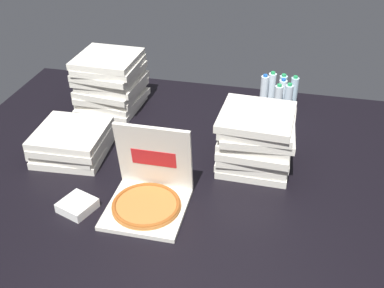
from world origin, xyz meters
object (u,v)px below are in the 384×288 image
water_bottle_1 (282,95)px  water_bottle_3 (288,100)px  pizza_stack_left_mid (72,142)px  water_bottle_6 (278,101)px  water_bottle_2 (282,91)px  pizza_stack_center_near (110,82)px  open_pizza_box (149,193)px  water_bottle_4 (294,93)px  napkin_pile (77,205)px  water_bottle_0 (264,91)px  water_bottle_5 (271,88)px  pizza_stack_left_far (256,139)px

water_bottle_1 → water_bottle_3: same height
pizza_stack_left_mid → water_bottle_6: (1.19, 0.76, 0.03)m
water_bottle_2 → pizza_stack_center_near: bearing=-166.2°
open_pizza_box → water_bottle_1: 1.36m
pizza_stack_center_near → pizza_stack_left_mid: pizza_stack_center_near is taller
water_bottle_3 → water_bottle_4: 0.13m
water_bottle_1 → open_pizza_box: bearing=-116.7°
water_bottle_2 → napkin_pile: (-0.96, -1.41, -0.09)m
water_bottle_0 → water_bottle_5: bearing=50.0°
water_bottle_1 → pizza_stack_left_far: bearing=-98.6°
open_pizza_box → water_bottle_6: size_ratio=1.73×
pizza_stack_center_near → napkin_pile: 1.15m
water_bottle_1 → water_bottle_4: same height
pizza_stack_center_near → water_bottle_3: bearing=6.9°
pizza_stack_left_mid → pizza_stack_center_near: bearing=88.7°
water_bottle_5 → water_bottle_6: bearing=-73.2°
water_bottle_6 → pizza_stack_left_mid: bearing=-147.5°
open_pizza_box → water_bottle_5: open_pizza_box is taller
pizza_stack_left_far → water_bottle_3: size_ratio=1.79×
water_bottle_3 → water_bottle_4: (0.03, 0.13, 0.00)m
pizza_stack_center_near → pizza_stack_left_far: bearing=-24.6°
water_bottle_6 → open_pizza_box: bearing=-117.8°
pizza_stack_left_mid → water_bottle_4: size_ratio=1.76×
open_pizza_box → napkin_pile: open_pizza_box is taller
water_bottle_3 → pizza_stack_center_near: bearing=-173.1°
water_bottle_3 → napkin_pile: 1.62m
pizza_stack_center_near → water_bottle_3: (1.24, 0.15, -0.08)m
pizza_stack_center_near → napkin_pile: bearing=-78.4°
open_pizza_box → pizza_stack_center_near: 1.16m
water_bottle_0 → napkin_pile: (-0.84, -1.37, -0.09)m
pizza_stack_center_near → pizza_stack_left_far: 1.19m
water_bottle_1 → water_bottle_3: (0.05, -0.07, 0.00)m
pizza_stack_center_near → water_bottle_6: size_ratio=1.89×
water_bottle_2 → water_bottle_0: bearing=-164.7°
open_pizza_box → pizza_stack_left_far: open_pizza_box is taller
water_bottle_3 → pizza_stack_left_far: bearing=-103.4°
water_bottle_3 → water_bottle_4: size_ratio=1.00×
water_bottle_2 → water_bottle_4: (0.08, -0.01, 0.00)m
pizza_stack_center_near → pizza_stack_left_mid: bearing=-91.3°
pizza_stack_left_far → water_bottle_5: bearing=88.1°
water_bottle_1 → water_bottle_4: bearing=37.9°
pizza_stack_left_mid → water_bottle_1: 1.48m
pizza_stack_center_near → pizza_stack_left_mid: size_ratio=1.07×
napkin_pile → water_bottle_0: bearing=58.6°
water_bottle_1 → water_bottle_2: 0.07m
water_bottle_1 → pizza_stack_center_near: bearing=-169.6°
open_pizza_box → water_bottle_6: bearing=62.2°
water_bottle_1 → water_bottle_5: same height
napkin_pile → pizza_stack_left_far: bearing=35.7°
water_bottle_0 → napkin_pile: size_ratio=1.51×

